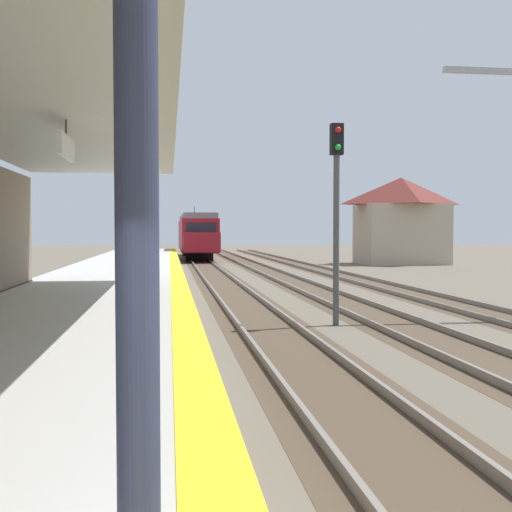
{
  "coord_description": "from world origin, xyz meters",
  "views": [
    {
      "loc": [
        -0.53,
        -1.0,
        2.45
      ],
      "look_at": [
        0.65,
        7.83,
        2.1
      ],
      "focal_mm": 45.43,
      "sensor_mm": 36.0,
      "label": 1
    }
  ],
  "objects": [
    {
      "name": "track_pair_far_side",
      "position": [
        8.7,
        20.0,
        0.05
      ],
      "size": [
        2.34,
        120.0,
        0.16
      ],
      "color": "#4C3D2D",
      "rests_on": "ground"
    },
    {
      "name": "track_pair_nearest_platform",
      "position": [
        1.9,
        20.0,
        0.05
      ],
      "size": [
        2.34,
        120.0,
        0.16
      ],
      "color": "#4C3D2D",
      "rests_on": "ground"
    },
    {
      "name": "distant_trackside_house",
      "position": [
        16.52,
        45.14,
        3.34
      ],
      "size": [
        6.6,
        5.28,
        6.4
      ],
      "color": "tan",
      "rests_on": "ground"
    },
    {
      "name": "rail_signal_post",
      "position": [
        3.75,
        15.28,
        3.19
      ],
      "size": [
        0.32,
        0.34,
        5.2
      ],
      "color": "#4C4C4C",
      "rests_on": "ground"
    },
    {
      "name": "station_platform",
      "position": [
        -2.5,
        16.0,
        0.45
      ],
      "size": [
        5.0,
        80.0,
        0.91
      ],
      "color": "#B7B5AD",
      "rests_on": "ground"
    },
    {
      "name": "approaching_train",
      "position": [
        1.9,
        57.34,
        2.18
      ],
      "size": [
        2.93,
        19.6,
        4.76
      ],
      "color": "maroon",
      "rests_on": "ground"
    },
    {
      "name": "track_pair_middle",
      "position": [
        5.3,
        20.0,
        0.05
      ],
      "size": [
        2.34,
        120.0,
        0.16
      ],
      "color": "#4C3D2D",
      "rests_on": "ground"
    }
  ]
}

